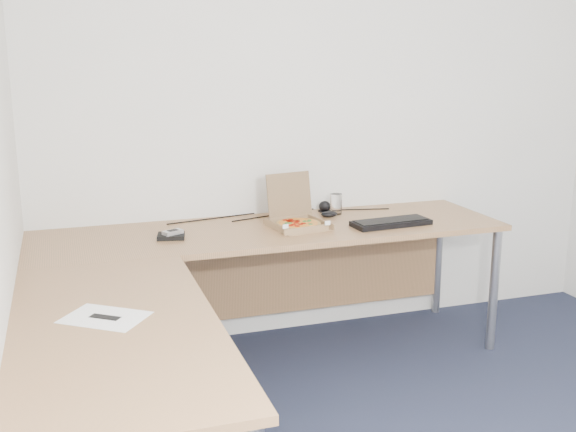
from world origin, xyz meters
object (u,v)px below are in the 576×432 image
object	(u,v)px
drinking_glass	(336,204)
wallet	(171,236)
desk	(232,262)
pizza_box	(297,221)
keyboard	(391,223)

from	to	relation	value
drinking_glass	wallet	bearing A→B (deg)	-166.71
desk	pizza_box	xyz separation A→B (m)	(0.46, 0.40, 0.06)
pizza_box	wallet	distance (m)	0.68
desk	pizza_box	size ratio (longest dim) A/B	8.08
wallet	desk	bearing A→B (deg)	-49.18
pizza_box	wallet	bearing A→B (deg)	170.47
desk	wallet	bearing A→B (deg)	118.85
wallet	keyboard	bearing A→B (deg)	6.54
pizza_box	keyboard	distance (m)	0.51
desk	wallet	distance (m)	0.45
pizza_box	wallet	xyz separation A→B (m)	(-0.68, -0.01, -0.02)
desk	wallet	size ratio (longest dim) A/B	18.72
desk	drinking_glass	world-z (taller)	drinking_glass
keyboard	wallet	distance (m)	1.17
desk	keyboard	distance (m)	0.99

